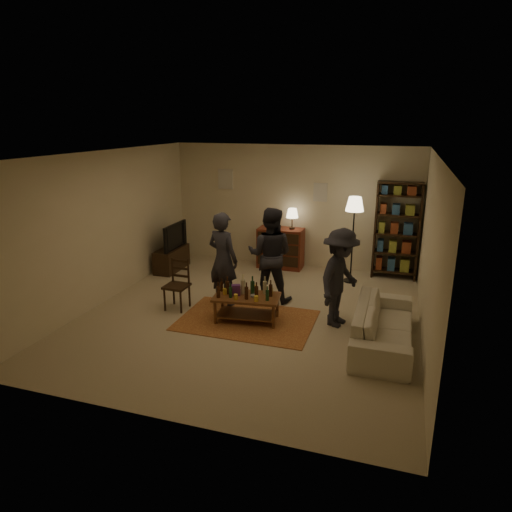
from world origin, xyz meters
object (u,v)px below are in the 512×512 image
at_px(sofa, 384,325).
at_px(bookshelf, 397,230).
at_px(tv_stand, 172,253).
at_px(person_left, 223,259).
at_px(person_by_sofa, 340,278).
at_px(dresser, 281,247).
at_px(coffee_table, 246,298).
at_px(floor_lamp, 354,210).
at_px(dining_chair, 178,282).
at_px(person_right, 270,255).

bearing_deg(sofa, bookshelf, -0.82).
bearing_deg(sofa, tv_stand, 64.66).
distance_m(tv_stand, person_left, 2.39).
bearing_deg(person_by_sofa, dresser, 49.41).
height_order(coffee_table, sofa, coffee_table).
distance_m(bookshelf, person_left, 3.78).
bearing_deg(floor_lamp, coffee_table, -119.93).
bearing_deg(dining_chair, person_by_sofa, 5.11).
xyz_separation_m(person_left, person_right, (0.74, 0.44, 0.02)).
height_order(bookshelf, person_by_sofa, bookshelf).
relative_size(dining_chair, tv_stand, 0.86).
bearing_deg(person_by_sofa, person_left, 100.62).
bearing_deg(sofa, dresser, 37.54).
bearing_deg(tv_stand, person_right, -21.96).
xyz_separation_m(bookshelf, floor_lamp, (-0.82, -0.55, 0.46)).
distance_m(coffee_table, floor_lamp, 3.05).
bearing_deg(sofa, dining_chair, 84.79).
bearing_deg(dining_chair, sofa, -3.45).
bearing_deg(coffee_table, dresser, 93.78).
bearing_deg(dresser, bookshelf, 1.57).
bearing_deg(person_right, dresser, -83.74).
relative_size(coffee_table, dining_chair, 1.26).
distance_m(dresser, sofa, 3.93).
height_order(tv_stand, bookshelf, bookshelf).
xyz_separation_m(tv_stand, sofa, (4.64, -2.20, -0.08)).
relative_size(tv_stand, sofa, 0.51).
xyz_separation_m(dresser, bookshelf, (2.44, 0.07, 0.56)).
relative_size(dresser, person_left, 0.81).
relative_size(person_left, person_by_sofa, 1.06).
xyz_separation_m(dining_chair, sofa, (3.52, -0.32, -0.17)).
distance_m(tv_stand, sofa, 5.14).
distance_m(tv_stand, dresser, 2.43).
relative_size(coffee_table, person_left, 0.67).
height_order(dining_chair, tv_stand, tv_stand).
bearing_deg(bookshelf, coffee_table, -126.67).
bearing_deg(dining_chair, floor_lamp, 41.91).
distance_m(coffee_table, dresser, 2.95).
relative_size(dresser, bookshelf, 0.67).
distance_m(coffee_table, person_left, 0.95).
xyz_separation_m(dining_chair, person_right, (1.43, 0.85, 0.39)).
height_order(person_right, person_by_sofa, person_right).
bearing_deg(bookshelf, person_right, -136.62).
height_order(coffee_table, bookshelf, bookshelf).
height_order(dresser, person_right, person_right).
bearing_deg(person_right, sofa, 148.01).
bearing_deg(sofa, coffee_table, 85.67).
distance_m(coffee_table, sofa, 2.21).
distance_m(sofa, person_right, 2.45).
bearing_deg(person_left, dresser, -81.30).
relative_size(dining_chair, dresser, 0.67).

